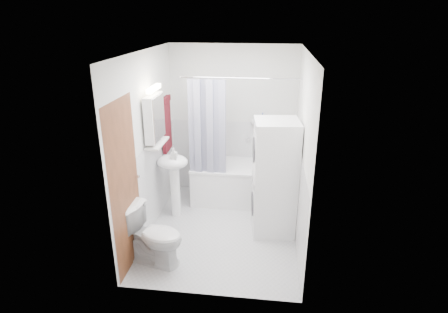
# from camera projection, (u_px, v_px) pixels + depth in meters

# --- Properties ---
(floor) EXTENTS (2.60, 2.60, 0.00)m
(floor) POSITION_uv_depth(u_px,v_px,m) (223.00, 229.00, 5.21)
(floor) COLOR #B3B4B8
(floor) RESTS_ON ground
(room_walls) EXTENTS (2.60, 2.60, 2.60)m
(room_walls) POSITION_uv_depth(u_px,v_px,m) (223.00, 127.00, 4.68)
(room_walls) COLOR silver
(room_walls) RESTS_ON ground
(wainscot) EXTENTS (1.98, 2.58, 2.58)m
(wainscot) POSITION_uv_depth(u_px,v_px,m) (225.00, 182.00, 5.27)
(wainscot) COLOR white
(wainscot) RESTS_ON ground
(door) EXTENTS (0.05, 2.00, 2.00)m
(door) POSITION_uv_depth(u_px,v_px,m) (138.00, 176.00, 4.45)
(door) COLOR brown
(door) RESTS_ON ground
(bathtub) EXTENTS (1.58, 0.75, 0.60)m
(bathtub) POSITION_uv_depth(u_px,v_px,m) (243.00, 181.00, 5.92)
(bathtub) COLOR white
(bathtub) RESTS_ON ground
(tub_spout) EXTENTS (0.04, 0.12, 0.04)m
(tub_spout) POSITION_uv_depth(u_px,v_px,m) (258.00, 140.00, 5.99)
(tub_spout) COLOR silver
(tub_spout) RESTS_ON room_walls
(curtain_rod) EXTENTS (1.76, 0.02, 0.02)m
(curtain_rod) POSITION_uv_depth(u_px,v_px,m) (243.00, 78.00, 5.03)
(curtain_rod) COLOR silver
(curtain_rod) RESTS_ON room_walls
(shower_curtain) EXTENTS (0.55, 0.02, 1.45)m
(shower_curtain) POSITION_uv_depth(u_px,v_px,m) (207.00, 130.00, 5.36)
(shower_curtain) COLOR #131645
(shower_curtain) RESTS_ON curtain_rod
(sink) EXTENTS (0.44, 0.37, 1.04)m
(sink) POSITION_uv_depth(u_px,v_px,m) (173.00, 171.00, 5.35)
(sink) COLOR white
(sink) RESTS_ON ground
(medicine_cabinet) EXTENTS (0.13, 0.50, 0.71)m
(medicine_cabinet) POSITION_uv_depth(u_px,v_px,m) (154.00, 117.00, 4.85)
(medicine_cabinet) COLOR white
(medicine_cabinet) RESTS_ON room_walls
(shelf) EXTENTS (0.18, 0.54, 0.02)m
(shelf) POSITION_uv_depth(u_px,v_px,m) (157.00, 143.00, 4.98)
(shelf) COLOR silver
(shelf) RESTS_ON room_walls
(shower_caddy) EXTENTS (0.22, 0.06, 0.02)m
(shower_caddy) POSITION_uv_depth(u_px,v_px,m) (261.00, 126.00, 5.89)
(shower_caddy) COLOR silver
(shower_caddy) RESTS_ON room_walls
(towel) EXTENTS (0.07, 0.35, 0.84)m
(towel) POSITION_uv_depth(u_px,v_px,m) (166.00, 123.00, 5.55)
(towel) COLOR #4E091A
(towel) RESTS_ON room_walls
(washer_dryer) EXTENTS (0.62, 0.61, 1.57)m
(washer_dryer) POSITION_uv_depth(u_px,v_px,m) (274.00, 178.00, 4.93)
(washer_dryer) COLOR white
(washer_dryer) RESTS_ON ground
(toilet) EXTENTS (0.81, 0.58, 0.72)m
(toilet) POSITION_uv_depth(u_px,v_px,m) (154.00, 236.00, 4.42)
(toilet) COLOR white
(toilet) RESTS_ON ground
(soap_pump) EXTENTS (0.08, 0.17, 0.08)m
(soap_pump) POSITION_uv_depth(u_px,v_px,m) (174.00, 157.00, 5.19)
(soap_pump) COLOR gray
(soap_pump) RESTS_ON sink
(shelf_bottle) EXTENTS (0.07, 0.18, 0.07)m
(shelf_bottle) POSITION_uv_depth(u_px,v_px,m) (154.00, 143.00, 4.82)
(shelf_bottle) COLOR gray
(shelf_bottle) RESTS_ON shelf
(shelf_cup) EXTENTS (0.10, 0.09, 0.10)m
(shelf_cup) POSITION_uv_depth(u_px,v_px,m) (160.00, 136.00, 5.07)
(shelf_cup) COLOR gray
(shelf_cup) RESTS_ON shelf
(shampoo_a) EXTENTS (0.13, 0.17, 0.13)m
(shampoo_a) POSITION_uv_depth(u_px,v_px,m) (255.00, 121.00, 5.88)
(shampoo_a) COLOR gray
(shampoo_a) RESTS_ON shower_caddy
(shampoo_b) EXTENTS (0.08, 0.21, 0.08)m
(shampoo_b) POSITION_uv_depth(u_px,v_px,m) (262.00, 123.00, 5.87)
(shampoo_b) COLOR #26439A
(shampoo_b) RESTS_ON shower_caddy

